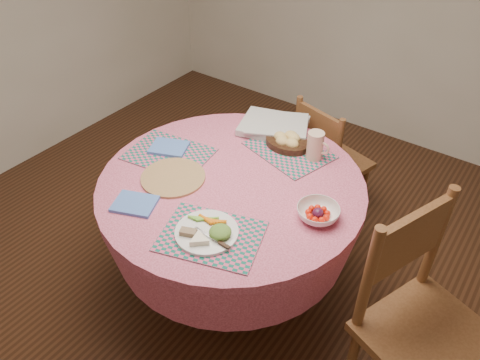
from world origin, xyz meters
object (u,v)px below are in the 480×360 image
Objects in this scene: wicker_trivet at (173,177)px; dinner_plate at (207,232)px; chair_back at (327,160)px; dining_table at (232,212)px; bread_bowl at (287,141)px; latte_mug at (316,146)px; chair_right at (420,320)px; fruit_bowl at (318,213)px.

dinner_plate reaches higher than wicker_trivet.
chair_back reaches higher than dinner_plate.
dining_table is 0.46m from bread_bowl.
latte_mug reaches higher than wicker_trivet.
latte_mug is (0.12, -0.44, 0.39)m from chair_back.
bread_bowl is at bearing 95.78° from dinner_plate.
latte_mug reaches higher than chair_back.
bread_bowl reaches higher than dinner_plate.
dinner_plate is (-0.82, -0.29, 0.24)m from chair_right.
dinner_plate is (0.14, -0.34, 0.22)m from dining_table.
bread_bowl is 1.00× the size of fruit_bowl.
wicker_trivet is 0.61m from bread_bowl.
dining_table is at bearing 111.55° from dinner_plate.
dinner_plate is at bearing 107.01° from chair_back.
bread_bowl is 0.17m from latte_mug.
latte_mug reaches higher than dining_table.
chair_right is at bearing 4.52° from wicker_trivet.
fruit_bowl is (0.34, -0.81, 0.34)m from chair_back.
chair_back reaches higher than dining_table.
dining_table is 4.81× the size of dinner_plate.
dining_table is 8.72× the size of latte_mug.
bread_bowl is at bearing 61.30° from wicker_trivet.
wicker_trivet is 2.11× the size of latte_mug.
dinner_plate is 1.12× the size of fruit_bowl.
chair_right reaches higher than dinner_plate.
wicker_trivet is at bearing 115.15° from chair_right.
bread_bowl is (-0.89, 0.44, 0.26)m from chair_right.
dining_table is 0.84m from chair_back.
latte_mug is at bearing 83.08° from dinner_plate.
bread_bowl is (0.29, 0.53, 0.03)m from wicker_trivet.
bread_bowl reaches higher than wicker_trivet.
chair_right is 1.03m from bread_bowl.
wicker_trivet is at bearing -118.70° from bread_bowl.
chair_back is 0.56m from bread_bowl.
chair_back reaches higher than bread_bowl.
dinner_plate is 0.73m from latte_mug.
bread_bowl is 0.54m from fruit_bowl.
chair_back is 3.64× the size of bread_bowl.
wicker_trivet reaches higher than dining_table.
fruit_bowl is (0.67, 0.15, 0.02)m from wicker_trivet.
chair_back is at bearing 70.70° from wicker_trivet.
fruit_bowl reaches higher than dining_table.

